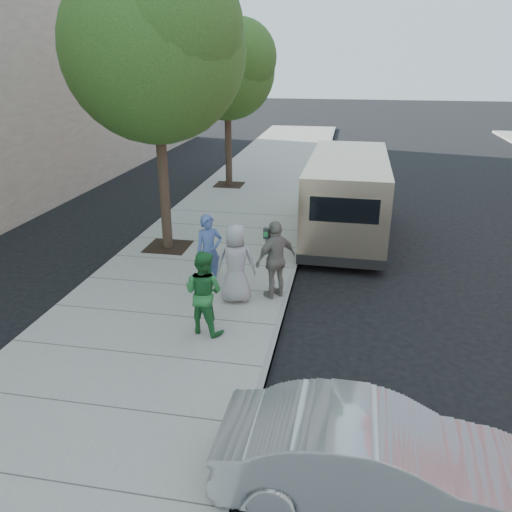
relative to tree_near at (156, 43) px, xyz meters
name	(u,v)px	position (x,y,z in m)	size (l,w,h in m)	color
ground	(226,294)	(2.25, -2.40, -5.55)	(120.00, 120.00, 0.00)	black
sidewalk	(186,288)	(1.25, -2.40, -5.47)	(5.00, 60.00, 0.15)	gray
curb_face	(287,296)	(3.69, -2.40, -5.47)	(0.12, 60.00, 0.16)	gray
tree_near	(156,43)	(0.00, 0.00, 0.00)	(4.62, 4.60, 7.53)	black
tree_far	(228,66)	(0.00, 7.60, -0.66)	(3.92, 3.80, 6.49)	black
parking_meter	(271,247)	(3.31, -2.46, -4.27)	(0.34, 0.20, 1.56)	gray
van	(347,195)	(4.91, 2.32, -4.23)	(2.35, 6.72, 2.48)	beige
sedan	(373,460)	(5.43, -7.80, -4.91)	(1.35, 3.88, 1.28)	#A6A9AD
person_officer	(209,251)	(1.84, -2.30, -4.53)	(0.64, 0.42, 1.74)	#4C65A1
person_green_shirt	(204,292)	(2.31, -4.38, -4.55)	(0.82, 0.64, 1.69)	#277737
person_gray_shirt	(236,263)	(2.62, -2.95, -4.51)	(0.87, 0.56, 1.78)	#9C9C9F
person_striped_polo	(276,260)	(3.45, -2.60, -4.50)	(1.05, 0.44, 1.79)	gray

